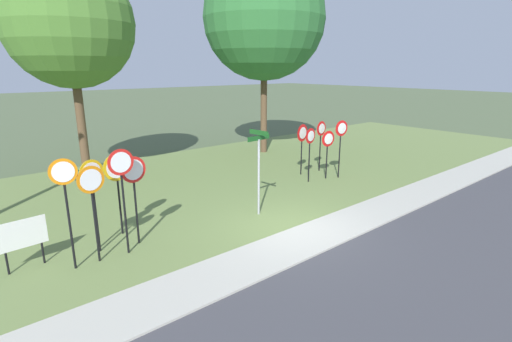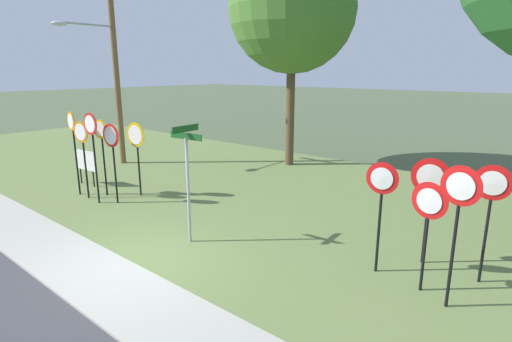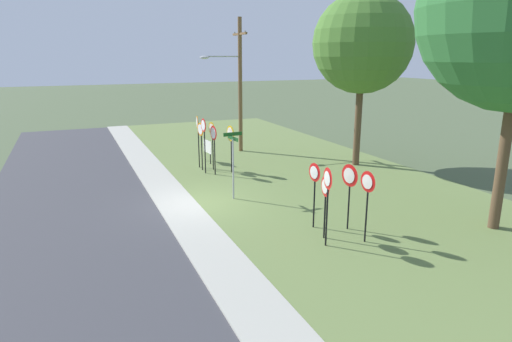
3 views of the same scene
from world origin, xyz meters
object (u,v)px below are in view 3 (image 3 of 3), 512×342
object	(u,v)px
stop_sign_far_left	(212,136)
yield_sign_near_left	(349,181)
utility_pole	(237,80)
notice_board	(208,148)
yield_sign_far_left	(314,180)
oak_tree_left	(363,44)
yield_sign_near_right	(367,190)
yield_sign_center	(327,188)
stop_sign_near_left	(198,131)
yield_sign_far_right	(325,193)
street_name_post	(233,159)
stop_sign_near_right	(214,140)
stop_sign_far_center	(201,136)
stop_sign_far_right	(231,138)
stop_sign_center_tall	(204,134)

from	to	relation	value
stop_sign_far_left	yield_sign_near_left	bearing A→B (deg)	0.14
utility_pole	notice_board	distance (m)	4.87
yield_sign_far_left	oak_tree_left	bearing A→B (deg)	130.71
yield_sign_near_right	yield_sign_center	bearing A→B (deg)	-104.46
yield_sign_near_left	stop_sign_far_left	bearing A→B (deg)	-177.46
stop_sign_near_left	yield_sign_far_right	bearing A→B (deg)	14.37
yield_sign_near_right	street_name_post	bearing A→B (deg)	-162.11
stop_sign_near_right	yield_sign_near_left	size ratio (longest dim) A/B	1.08
stop_sign_near_right	notice_board	bearing A→B (deg)	164.21
stop_sign_far_center	yield_sign_near_left	size ratio (longest dim) A/B	1.08
stop_sign_far_right	oak_tree_left	size ratio (longest dim) A/B	0.27
oak_tree_left	street_name_post	bearing A→B (deg)	-70.20
yield_sign_far_right	oak_tree_left	bearing A→B (deg)	148.46
stop_sign_center_tall	utility_pole	bearing A→B (deg)	138.95
stop_sign_center_tall	yield_sign_center	xyz separation A→B (m)	(9.93, 0.94, -0.12)
stop_sign_center_tall	yield_sign_near_right	world-z (taller)	stop_sign_center_tall
stop_sign_near_right	street_name_post	xyz separation A→B (m)	(3.95, -0.45, -0.11)
stop_sign_near_right	stop_sign_center_tall	bearing A→B (deg)	-146.84
utility_pole	yield_sign_near_left	bearing A→B (deg)	-4.59
stop_sign_far_center	yield_sign_far_left	distance (m)	9.27
stop_sign_near_left	yield_sign_far_left	xyz separation A→B (m)	(9.75, 1.31, -0.25)
yield_sign_near_left	yield_sign_center	xyz separation A→B (m)	(0.89, -1.42, 0.18)
stop_sign_center_tall	notice_board	size ratio (longest dim) A/B	2.23
stop_sign_near_left	stop_sign_near_right	world-z (taller)	stop_sign_near_left
yield_sign_near_left	street_name_post	distance (m)	5.24
yield_sign_far_right	street_name_post	size ratio (longest dim) A/B	0.75
stop_sign_near_right	notice_board	distance (m)	2.85
stop_sign_center_tall	utility_pole	size ratio (longest dim) A/B	0.35
stop_sign_center_tall	stop_sign_far_right	bearing A→B (deg)	72.14
stop_sign_far_center	street_name_post	bearing A→B (deg)	-9.43
stop_sign_far_left	stop_sign_far_right	world-z (taller)	stop_sign_far_left
stop_sign_far_left	oak_tree_left	bearing A→B (deg)	64.90
stop_sign_near_left	stop_sign_near_right	bearing A→B (deg)	18.40
notice_board	utility_pole	bearing A→B (deg)	124.78
stop_sign_far_right	yield_sign_center	world-z (taller)	yield_sign_center
stop_sign_near_left	yield_sign_center	size ratio (longest dim) A/B	1.08
stop_sign_near_right	oak_tree_left	xyz separation A→B (m)	(1.00, 7.76, 4.59)
stop_sign_near_left	notice_board	size ratio (longest dim) A/B	2.19
stop_sign_near_right	yield_sign_near_right	bearing A→B (deg)	5.03
stop_sign_far_right	utility_pole	bearing A→B (deg)	148.97
street_name_post	yield_sign_far_left	bearing A→B (deg)	14.60
utility_pole	oak_tree_left	bearing A→B (deg)	38.94
stop_sign_far_right	yield_sign_near_left	distance (m)	8.77
yield_sign_center	oak_tree_left	xyz separation A→B (m)	(-8.49, 7.19, 4.49)
yield_sign_center	stop_sign_far_left	bearing A→B (deg)	-168.30
stop_sign_near_left	notice_board	distance (m)	1.62
yield_sign_near_left	yield_sign_near_right	distance (m)	1.13
yield_sign_near_right	street_name_post	world-z (taller)	street_name_post
stop_sign_far_center	yield_sign_center	distance (m)	10.70
yield_sign_near_left	yield_sign_near_right	bearing A→B (deg)	-13.62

